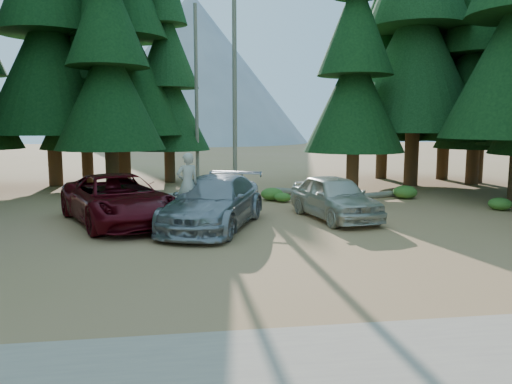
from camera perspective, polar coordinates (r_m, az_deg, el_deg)
ground at (r=13.21m, az=0.69°, el=-7.21°), size 160.00×160.00×0.00m
gravel_strip at (r=7.27m, az=9.26°, el=-20.24°), size 26.00×3.50×0.01m
forest_belt_north at (r=27.89m, az=-4.13°, el=0.69°), size 36.00×7.00×22.00m
snag_front at (r=27.38m, az=-2.47°, el=13.16°), size 0.24×0.24×12.00m
snag_back at (r=28.66m, az=-6.82°, el=10.86°), size 0.20×0.20×10.00m
mountain_peak at (r=101.27m, az=-8.83°, el=12.90°), size 48.00×50.00×28.00m
red_pickup at (r=17.82m, az=-15.51°, el=-0.79°), size 5.01×6.75×1.70m
silver_minivan_center at (r=16.59m, az=-4.83°, el=-1.17°), size 4.35×6.31×1.70m
silver_minivan_right at (r=18.27m, az=8.95°, el=-0.57°), size 2.65×4.95×1.60m
frisbee_player at (r=16.05m, az=-7.84°, el=0.98°), size 0.82×0.65×1.96m
log_left at (r=23.35m, az=-6.30°, el=-0.28°), size 4.56×2.21×0.34m
log_mid at (r=24.09m, az=6.11°, el=-0.09°), size 2.97×2.46×0.29m
log_right at (r=23.49m, az=12.29°, el=-0.45°), size 4.16×1.66×0.28m
shrub_far_left at (r=20.95m, az=-14.85°, el=-1.18°), size 0.94×0.94×0.51m
shrub_left at (r=19.77m, az=-13.35°, el=-1.71°), size 0.86×0.86×0.47m
shrub_center_left at (r=20.06m, az=-9.11°, el=-1.43°), size 0.90×0.90×0.49m
shrub_center_right at (r=22.08m, az=3.07°, el=-0.62°), size 0.75×0.75×0.41m
shrub_right at (r=22.57m, az=1.86°, el=-0.23°), size 1.03×1.03×0.56m
shrub_far_right at (r=24.10m, az=16.67°, el=-0.00°), size 1.10×1.10×0.60m
shrub_edge_east at (r=22.25m, az=26.11°, el=-1.22°), size 0.90×0.90×0.50m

